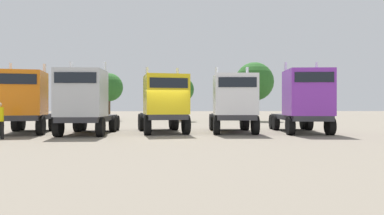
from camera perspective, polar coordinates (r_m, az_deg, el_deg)
ground at (r=18.62m, az=-4.39°, el=-4.76°), size 200.00×200.00×0.00m
semi_truck_orange at (r=21.67m, az=-26.68°, el=0.87°), size 3.42×6.08×4.19m
semi_truck_silver at (r=19.58m, az=-17.84°, el=0.92°), size 2.57×5.89×4.19m
semi_truck_yellow at (r=20.05m, az=-4.81°, el=0.75°), size 3.51×6.30×4.01m
semi_truck_white at (r=20.23m, az=7.09°, el=0.81°), size 2.86×5.93×4.06m
semi_truck_purple at (r=20.90m, az=18.61°, el=1.03°), size 3.11×6.42×4.31m
oak_far_left at (r=39.76m, az=-14.03°, el=3.34°), size 3.26×3.26×5.47m
oak_far_centre at (r=36.47m, az=-1.91°, el=3.06°), size 2.86×2.86×4.91m
oak_far_right at (r=37.71m, az=10.60°, el=4.35°), size 4.27×4.27×6.52m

